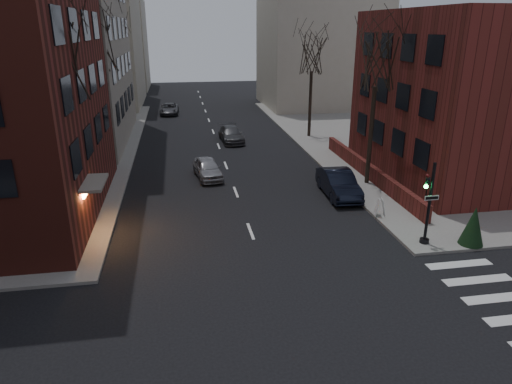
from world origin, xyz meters
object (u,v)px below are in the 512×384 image
(car_lane_gray, at_px, (231,134))
(sandwich_board, at_px, (380,207))
(tree_left_a, at_px, (56,60))
(car_lane_silver, at_px, (208,168))
(evergreen_shrub, at_px, (473,226))
(tree_right_a, at_px, (377,60))
(streetlamp_far, at_px, (130,83))
(tree_left_b, at_px, (96,42))
(streetlamp_near, at_px, (104,118))
(tree_left_c, at_px, (119,47))
(tree_right_b, at_px, (312,54))
(car_lane_far, at_px, (169,109))
(traffic_signal, at_px, (428,209))
(parked_sedan, at_px, (338,184))

(car_lane_gray, bearing_deg, sandwich_board, -75.50)
(tree_left_a, distance_m, car_lane_silver, 12.86)
(evergreen_shrub, bearing_deg, car_lane_silver, 132.49)
(tree_right_a, relative_size, car_lane_gray, 2.08)
(streetlamp_far, bearing_deg, tree_right_a, -54.69)
(tree_left_b, xyz_separation_m, streetlamp_near, (0.60, -4.00, -4.68))
(tree_left_c, relative_size, streetlamp_near, 1.55)
(tree_left_c, relative_size, tree_right_b, 1.06)
(tree_left_c, bearing_deg, sandwich_board, -59.59)
(tree_left_a, relative_size, car_lane_far, 2.25)
(tree_left_c, distance_m, car_lane_silver, 21.41)
(car_lane_far, height_order, evergreen_shrub, evergreen_shrub)
(tree_left_c, height_order, car_lane_gray, tree_left_c)
(tree_left_b, distance_m, car_lane_silver, 11.95)
(traffic_signal, xyz_separation_m, tree_right_a, (0.86, 9.01, 6.12))
(evergreen_shrub, bearing_deg, sandwich_board, 124.64)
(tree_left_c, relative_size, car_lane_far, 2.13)
(traffic_signal, bearing_deg, streetlamp_far, 116.06)
(tree_left_b, height_order, tree_right_b, tree_left_b)
(tree_left_b, height_order, car_lane_far, tree_left_b)
(streetlamp_near, bearing_deg, sandwich_board, -31.32)
(car_lane_silver, bearing_deg, traffic_signal, -59.31)
(tree_right_b, relative_size, parked_sedan, 1.89)
(car_lane_gray, relative_size, car_lane_far, 1.03)
(sandwich_board, distance_m, evergreen_shrub, 4.97)
(tree_right_a, relative_size, streetlamp_near, 1.55)
(streetlamp_near, bearing_deg, streetlamp_far, 90.00)
(tree_right_b, xyz_separation_m, streetlamp_far, (-17.00, 10.00, -3.35))
(sandwich_board, bearing_deg, tree_left_b, 154.13)
(tree_left_c, distance_m, car_lane_gray, 15.14)
(traffic_signal, relative_size, sandwich_board, 4.31)
(tree_left_b, bearing_deg, streetlamp_near, -81.47)
(tree_right_b, distance_m, streetlamp_near, 20.01)
(tree_left_b, distance_m, streetlamp_far, 16.68)
(car_lane_silver, bearing_deg, streetlamp_far, 100.64)
(car_lane_silver, distance_m, sandwich_board, 12.39)
(car_lane_silver, bearing_deg, car_lane_far, 89.32)
(traffic_signal, xyz_separation_m, streetlamp_near, (-16.14, 13.01, 2.33))
(tree_left_a, height_order, tree_right_b, tree_left_a)
(tree_left_a, xyz_separation_m, tree_left_b, (0.00, 12.00, 0.44))
(tree_left_b, bearing_deg, tree_right_a, -24.44)
(tree_left_a, distance_m, evergreen_shrub, 21.03)
(tree_right_a, xyz_separation_m, evergreen_shrub, (1.31, -9.50, -6.93))
(traffic_signal, xyz_separation_m, tree_left_c, (-16.74, 31.01, 6.12))
(tree_left_a, distance_m, streetlamp_far, 28.32)
(tree_left_b, distance_m, streetlamp_near, 6.18)
(traffic_signal, relative_size, tree_left_c, 0.41)
(tree_left_c, xyz_separation_m, car_lane_far, (4.40, 6.47, -7.40))
(tree_left_c, bearing_deg, streetlamp_near, -88.09)
(traffic_signal, height_order, car_lane_silver, traffic_signal)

